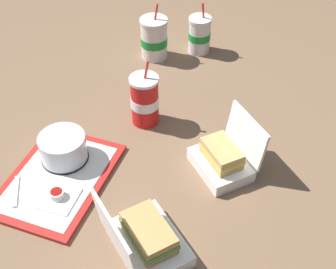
{
  "coord_description": "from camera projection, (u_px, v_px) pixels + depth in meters",
  "views": [
    {
      "loc": [
        -0.82,
        -0.54,
        0.99
      ],
      "look_at": [
        0.03,
        0.03,
        0.05
      ],
      "focal_mm": 50.0,
      "sensor_mm": 36.0,
      "label": 1
    }
  ],
  "objects": [
    {
      "name": "ground_plane",
      "position": [
        171.0,
        156.0,
        1.39
      ],
      "size": [
        3.2,
        3.2,
        0.0
      ],
      "primitive_type": "plane",
      "color": "brown"
    },
    {
      "name": "food_tray",
      "position": [
        58.0,
        179.0,
        1.32
      ],
      "size": [
        0.42,
        0.34,
        0.01
      ],
      "color": "red",
      "rests_on": "ground_plane"
    },
    {
      "name": "cake_container",
      "position": [
        63.0,
        148.0,
        1.34
      ],
      "size": [
        0.14,
        0.14,
        0.08
      ],
      "color": "black",
      "rests_on": "food_tray"
    },
    {
      "name": "ketchup_cup",
      "position": [
        57.0,
        194.0,
        1.25
      ],
      "size": [
        0.04,
        0.04,
        0.02
      ],
      "color": "white",
      "rests_on": "food_tray"
    },
    {
      "name": "napkin_stack",
      "position": [
        58.0,
        198.0,
        1.26
      ],
      "size": [
        0.12,
        0.12,
        0.0
      ],
      "primitive_type": "cube",
      "rotation": [
        0.0,
        0.0,
        0.28
      ],
      "color": "white",
      "rests_on": "food_tray"
    },
    {
      "name": "plastic_fork",
      "position": [
        16.0,
        191.0,
        1.27
      ],
      "size": [
        0.09,
        0.08,
        0.0
      ],
      "primitive_type": "cube",
      "rotation": [
        0.0,
        0.0,
        0.75
      ],
      "color": "white",
      "rests_on": "food_tray"
    },
    {
      "name": "clamshell_sandwich_front",
      "position": [
        145.0,
        240.0,
        1.12
      ],
      "size": [
        0.24,
        0.26,
        0.18
      ],
      "color": "white",
      "rests_on": "ground_plane"
    },
    {
      "name": "clamshell_sandwich_center",
      "position": [
        224.0,
        158.0,
        1.33
      ],
      "size": [
        0.22,
        0.23,
        0.17
      ],
      "color": "white",
      "rests_on": "ground_plane"
    },
    {
      "name": "soda_cup_center",
      "position": [
        154.0,
        39.0,
        1.74
      ],
      "size": [
        0.1,
        0.1,
        0.22
      ],
      "color": "white",
      "rests_on": "ground_plane"
    },
    {
      "name": "soda_cup_front",
      "position": [
        199.0,
        35.0,
        1.77
      ],
      "size": [
        0.09,
        0.09,
        0.2
      ],
      "color": "white",
      "rests_on": "ground_plane"
    },
    {
      "name": "soda_cup_corner",
      "position": [
        145.0,
        100.0,
        1.46
      ],
      "size": [
        0.09,
        0.09,
        0.23
      ],
      "color": "red",
      "rests_on": "ground_plane"
    }
  ]
}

